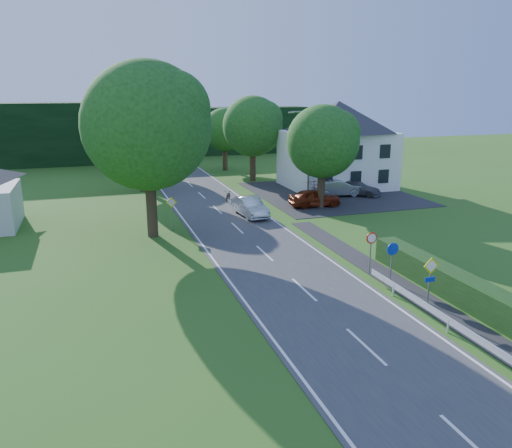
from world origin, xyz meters
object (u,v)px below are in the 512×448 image
object	(u,v)px
moving_car	(250,207)
parked_car_grey	(357,188)
parked_car_silver_a	(338,188)
parked_car_silver_b	(355,184)
motorcycle	(228,195)
parasol	(314,192)
parked_car_red	(315,198)
streetlight	(307,152)

from	to	relation	value
moving_car	parked_car_grey	xyz separation A→B (m)	(12.01, 4.48, -0.09)
parked_car_silver_a	moving_car	bearing A→B (deg)	121.47
moving_car	parked_car_silver_b	bearing A→B (deg)	22.17
parked_car_grey	parked_car_silver_b	xyz separation A→B (m)	(1.01, 2.18, -0.02)
parked_car_silver_b	parked_car_silver_a	bearing A→B (deg)	123.92
parked_car_silver_a	parked_car_silver_b	world-z (taller)	parked_car_silver_a
motorcycle	parasol	bearing A→B (deg)	-3.88
parked_car_red	parked_car_silver_b	distance (m)	8.56
motorcycle	parasol	xyz separation A→B (m)	(6.80, -3.59, 0.57)
parked_car_silver_b	parasol	size ratio (longest dim) A/B	1.96
parked_car_red	parked_car_silver_a	xyz separation A→B (m)	(3.80, 3.18, 0.03)
parked_car_grey	parasol	xyz separation A→B (m)	(-5.36, -2.08, 0.39)
motorcycle	parked_car_grey	size ratio (longest dim) A/B	0.40
moving_car	parked_car_silver_a	distance (m)	11.05
motorcycle	moving_car	bearing A→B (deg)	-64.56
moving_car	parked_car_grey	world-z (taller)	moving_car
streetlight	parasol	bearing A→B (deg)	-42.88
parked_car_silver_b	moving_car	bearing A→B (deg)	116.42
parked_car_grey	parasol	distance (m)	5.77
streetlight	parked_car_red	xyz separation A→B (m)	(0.13, -1.47, -3.67)
streetlight	parasol	size ratio (longest dim) A/B	3.46
streetlight	parked_car_red	distance (m)	3.96
motorcycle	parasol	size ratio (longest dim) A/B	0.77
parked_car_red	parked_car_silver_a	world-z (taller)	parked_car_silver_a
parked_car_silver_b	parasol	xyz separation A→B (m)	(-6.37, -4.26, 0.41)
streetlight	parked_car_red	size ratio (longest dim) A/B	1.82
parked_car_silver_a	parked_car_grey	bearing A→B (deg)	-86.94
moving_car	motorcycle	xyz separation A→B (m)	(-0.15, 5.99, -0.27)
moving_car	parked_car_silver_b	distance (m)	14.63
moving_car	parked_car_red	size ratio (longest dim) A/B	1.02
moving_car	parasol	xyz separation A→B (m)	(6.65, 2.40, 0.30)
streetlight	moving_car	world-z (taller)	streetlight
moving_car	motorcycle	world-z (taller)	moving_car
parked_car_silver_a	parked_car_silver_b	xyz separation A→B (m)	(2.97, 2.05, -0.15)
parked_car_silver_b	parasol	world-z (taller)	parasol
motorcycle	parked_car_red	size ratio (longest dim) A/B	0.41
streetlight	parasol	distance (m)	3.46
parasol	motorcycle	bearing A→B (deg)	152.16
streetlight	parked_car_silver_a	xyz separation A→B (m)	(3.94, 1.71, -3.65)
parked_car_red	parasol	bearing A→B (deg)	-20.36
streetlight	parked_car_grey	xyz separation A→B (m)	(5.90, 1.58, -3.77)
streetlight	parked_car_red	world-z (taller)	streetlight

